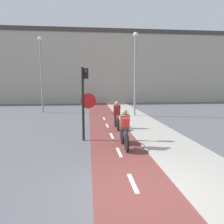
{
  "coord_description": "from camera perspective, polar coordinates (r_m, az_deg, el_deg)",
  "views": [
    {
      "loc": [
        -1.12,
        -4.74,
        2.61
      ],
      "look_at": [
        0.0,
        5.4,
        1.2
      ],
      "focal_mm": 35.0,
      "sensor_mm": 36.0,
      "label": 1
    }
  ],
  "objects": [
    {
      "name": "cyclist_far",
      "position": [
        12.15,
        1.24,
        -1.26
      ],
      "size": [
        0.46,
        1.79,
        1.55
      ],
      "color": "black",
      "rests_on": "ground_plane"
    },
    {
      "name": "bike_lane",
      "position": [
        5.53,
        6.56,
        -20.25
      ],
      "size": [
        2.09,
        60.0,
        0.02
      ],
      "color": "brown",
      "rests_on": "ground_plane"
    },
    {
      "name": "street_lamp_far",
      "position": [
        19.63,
        -18.03,
        11.25
      ],
      "size": [
        0.36,
        0.36,
        6.31
      ],
      "color": "gray",
      "rests_on": "ground_plane"
    },
    {
      "name": "cyclist_near",
      "position": [
        8.62,
        3.31,
        -4.76
      ],
      "size": [
        0.46,
        1.8,
        1.55
      ],
      "color": "black",
      "rests_on": "ground_plane"
    },
    {
      "name": "ground_plane",
      "position": [
        5.53,
        6.57,
        -20.37
      ],
      "size": [
        120.0,
        120.0,
        0.0
      ],
      "primitive_type": "plane",
      "color": "#5B5B60"
    },
    {
      "name": "building_row_background",
      "position": [
        29.37,
        -4.19,
        11.49
      ],
      "size": [
        60.0,
        5.2,
        8.93
      ],
      "color": "#B2A899",
      "rests_on": "ground_plane"
    },
    {
      "name": "street_lamp_sidewalk",
      "position": [
        16.69,
        6.08,
        12.07
      ],
      "size": [
        0.36,
        0.36,
        6.22
      ],
      "color": "gray",
      "rests_on": "ground_plane"
    },
    {
      "name": "traffic_light_pole",
      "position": [
        9.65,
        -7.13,
        4.19
      ],
      "size": [
        0.67,
        0.25,
        3.24
      ],
      "color": "black",
      "rests_on": "ground_plane"
    }
  ]
}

